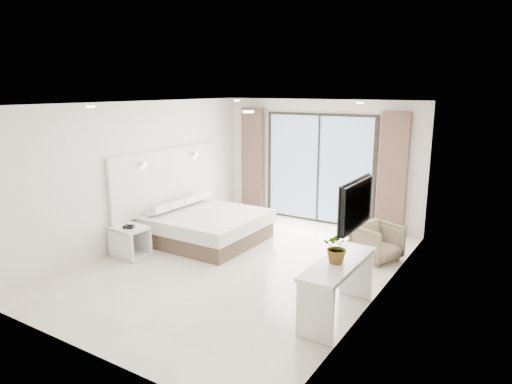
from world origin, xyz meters
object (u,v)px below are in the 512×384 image
nightstand (130,242)px  console_desk (338,277)px  bed (206,226)px  armchair (377,240)px

nightstand → console_desk: 3.97m
bed → console_desk: size_ratio=1.30×
nightstand → armchair: 4.35m
bed → nightstand: bed is taller
armchair → bed: bearing=127.1°
nightstand → console_desk: (3.96, -0.13, 0.29)m
nightstand → armchair: size_ratio=0.90×
bed → console_desk: console_desk is taller
bed → armchair: 3.24m
bed → armchair: bearing=13.8°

